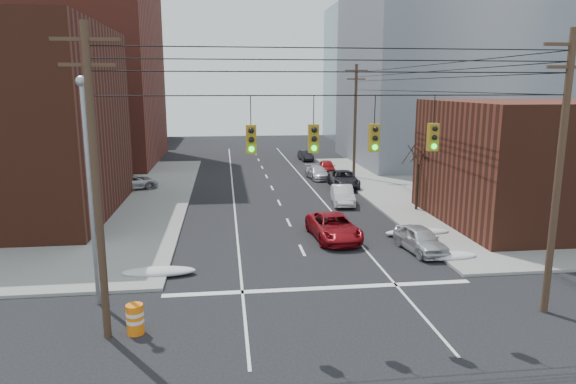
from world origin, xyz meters
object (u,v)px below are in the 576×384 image
object	(u,v)px
red_pickup	(334,227)
construction_barrel	(135,319)
lot_car_c	(50,206)
parked_car_e	(327,167)
parked_car_b	(343,195)
lot_car_b	(131,182)
parked_car_a	(420,239)
lot_car_a	(78,192)
parked_car_f	(306,155)
parked_car_d	(318,173)
lot_car_d	(78,185)
parked_car_c	(344,179)

from	to	relation	value
red_pickup	construction_barrel	size ratio (longest dim) A/B	4.72
lot_car_c	parked_car_e	bearing A→B (deg)	-63.73
parked_car_b	lot_car_b	world-z (taller)	lot_car_b
parked_car_a	lot_car_a	bearing A→B (deg)	139.23
parked_car_b	lot_car_c	bearing A→B (deg)	-168.57
red_pickup	parked_car_f	distance (m)	33.16
parked_car_d	red_pickup	bearing A→B (deg)	-103.21
lot_car_c	lot_car_d	xyz separation A→B (m)	(-0.31, 8.10, -0.04)
lot_car_c	construction_barrel	world-z (taller)	lot_car_c
parked_car_e	construction_barrel	size ratio (longest dim) A/B	3.58
parked_car_e	lot_car_b	bearing A→B (deg)	-153.54
lot_car_d	parked_car_c	bearing A→B (deg)	-68.21
parked_car_c	lot_car_c	xyz separation A→B (m)	(-22.54, -8.28, 0.12)
parked_car_a	parked_car_d	world-z (taller)	parked_car_a
parked_car_b	lot_car_d	world-z (taller)	lot_car_d
red_pickup	lot_car_d	distance (m)	24.12
parked_car_a	lot_car_b	distance (m)	26.70
lot_car_d	construction_barrel	bearing A→B (deg)	-139.82
parked_car_e	construction_barrel	distance (m)	36.71
parked_car_b	parked_car_d	size ratio (longest dim) A/B	1.01
parked_car_c	lot_car_b	size ratio (longest dim) A/B	1.15
lot_car_a	lot_car_c	size ratio (longest dim) A/B	0.96
parked_car_e	lot_car_d	bearing A→B (deg)	-155.09
parked_car_d	lot_car_a	size ratio (longest dim) A/B	0.90
lot_car_b	lot_car_c	distance (m)	9.80
parked_car_c	lot_car_a	size ratio (longest dim) A/B	1.13
parked_car_a	parked_car_f	bearing A→B (deg)	84.07
lot_car_a	red_pickup	bearing A→B (deg)	-124.21
lot_car_c	parked_car_b	bearing A→B (deg)	-94.20
lot_car_a	lot_car_c	bearing A→B (deg)	170.66
red_pickup	parked_car_e	distance (m)	23.51
parked_car_b	parked_car_d	xyz separation A→B (m)	(0.08, 11.18, -0.09)
lot_car_b	lot_car_c	bearing A→B (deg)	135.51
lot_car_b	lot_car_d	size ratio (longest dim) A/B	1.18
lot_car_d	construction_barrel	distance (m)	27.63
parked_car_f	construction_barrel	distance (m)	45.76
parked_car_e	parked_car_f	xyz separation A→B (m)	(-0.69, 9.84, -0.08)
parked_car_a	parked_car_e	world-z (taller)	parked_car_a
parked_car_f	construction_barrel	xyz separation A→B (m)	(-13.24, -43.80, -0.03)
parked_car_a	parked_car_b	xyz separation A→B (m)	(-1.60, 11.90, 0.02)
parked_car_e	lot_car_d	distance (m)	24.15
parked_car_e	lot_car_c	world-z (taller)	lot_car_c
parked_car_a	parked_car_f	distance (m)	35.92
parked_car_a	parked_car_c	world-z (taller)	parked_car_c
parked_car_a	parked_car_e	xyz separation A→B (m)	(0.00, 26.07, -0.01)
parked_car_f	lot_car_a	distance (m)	30.04
parked_car_a	lot_car_d	world-z (taller)	lot_car_d
lot_car_a	lot_car_b	distance (m)	5.58
parked_car_b	lot_car_a	bearing A→B (deg)	179.06
parked_car_a	parked_car_f	xyz separation A→B (m)	(-0.69, 35.91, -0.09)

